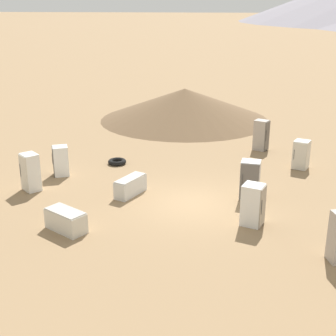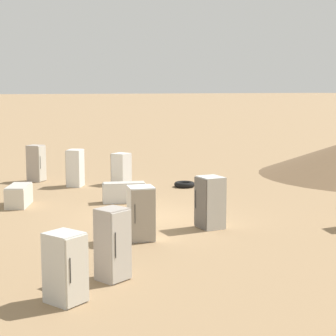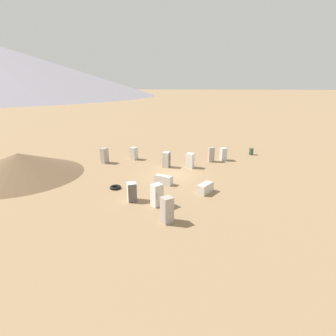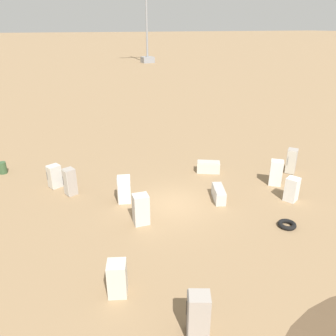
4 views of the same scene
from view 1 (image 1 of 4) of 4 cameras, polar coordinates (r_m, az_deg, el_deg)
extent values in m
plane|color=#937551|center=(19.04, 2.82, -4.36)|extent=(1000.00, 1000.00, 0.00)
cone|color=brown|center=(32.83, 2.04, 7.78)|extent=(11.74, 11.74, 2.18)
cube|color=beige|center=(23.75, 15.92, 1.58)|extent=(0.89, 0.90, 1.41)
cube|color=beige|center=(23.41, 15.68, 1.35)|extent=(0.65, 0.26, 1.36)
cylinder|color=#2D2D2D|center=(23.42, 15.10, 1.59)|extent=(0.02, 0.02, 0.49)
cube|color=beige|center=(17.09, -12.34, -6.32)|extent=(1.71, 1.36, 0.74)
cube|color=#BCB7AD|center=(16.93, -12.44, -5.13)|extent=(1.64, 1.31, 0.04)
cube|color=silver|center=(19.58, 9.97, -1.40)|extent=(0.82, 0.73, 1.62)
cube|color=#56514C|center=(19.25, 9.86, -1.76)|extent=(0.74, 0.09, 1.55)
cylinder|color=#2D2D2D|center=(19.21, 9.06, -1.49)|extent=(0.02, 0.02, 0.57)
cube|color=silver|center=(19.83, -4.60, -2.26)|extent=(1.10, 1.73, 0.73)
cube|color=#BCB7AD|center=(19.69, -4.63, -1.21)|extent=(1.05, 1.66, 0.04)
cube|color=white|center=(22.47, -12.91, 0.85)|extent=(0.89, 0.89, 1.42)
cube|color=#56514C|center=(22.47, -13.81, 0.77)|extent=(0.31, 0.58, 1.36)
cylinder|color=#2D2D2D|center=(22.66, -13.92, 1.12)|extent=(0.02, 0.02, 0.50)
cube|color=white|center=(17.25, 10.27, -4.43)|extent=(0.88, 0.88, 1.55)
cube|color=gray|center=(17.16, 11.47, -4.64)|extent=(0.22, 0.67, 1.49)
cylinder|color=#2D2D2D|center=(16.91, 11.35, -4.73)|extent=(0.02, 0.02, 0.54)
cube|color=white|center=(20.94, -16.40, -0.49)|extent=(0.96, 0.94, 1.64)
cube|color=beige|center=(20.84, -17.19, -0.67)|extent=(0.58, 0.49, 1.58)
cylinder|color=#2D2D2D|center=(21.03, -17.57, -0.29)|extent=(0.02, 0.02, 0.58)
cube|color=#A89E93|center=(26.29, 11.26, 3.95)|extent=(0.87, 0.82, 1.68)
cube|color=#56514C|center=(26.15, 11.99, 3.82)|extent=(0.26, 0.54, 1.62)
cylinder|color=#2D2D2D|center=(25.93, 11.88, 3.89)|extent=(0.02, 0.02, 0.59)
torus|color=black|center=(23.81, -6.22, 0.77)|extent=(0.92, 0.92, 0.23)
camera|label=2|loc=(16.83, 66.90, -4.17)|focal=60.00mm
camera|label=3|loc=(29.69, -53.21, 13.22)|focal=28.00mm
camera|label=4|loc=(32.45, 19.80, 21.34)|focal=35.00mm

